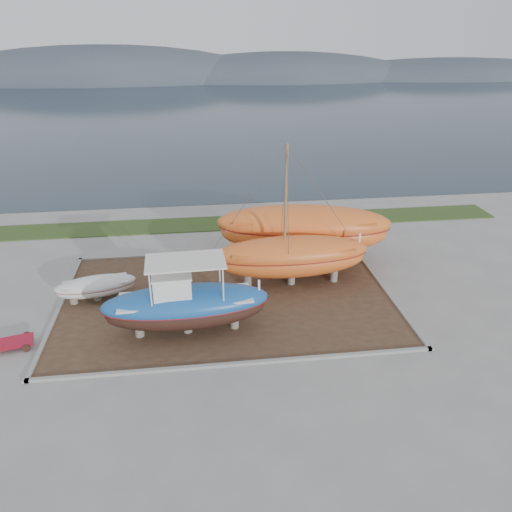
{
  "coord_description": "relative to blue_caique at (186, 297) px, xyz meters",
  "views": [
    {
      "loc": [
        -1.51,
        -20.34,
        14.02
      ],
      "look_at": [
        1.62,
        4.0,
        2.52
      ],
      "focal_mm": 35.0,
      "sensor_mm": 36.0,
      "label": 1
    }
  ],
  "objects": [
    {
      "name": "ground",
      "position": [
        2.21,
        -0.85,
        -2.02
      ],
      "size": [
        140.0,
        140.0,
        0.0
      ],
      "primitive_type": "plane",
      "color": "gray",
      "rests_on": "ground"
    },
    {
      "name": "orange_bare_hull",
      "position": [
        7.41,
        7.37,
        -0.16
      ],
      "size": [
        11.36,
        5.0,
        3.6
      ],
      "primitive_type": null,
      "rotation": [
        0.0,
        0.0,
        -0.16
      ],
      "color": "orange",
      "rests_on": "dirt_patch"
    },
    {
      "name": "grass_strip",
      "position": [
        2.21,
        14.65,
        -1.98
      ],
      "size": [
        44.0,
        3.0,
        0.08
      ],
      "primitive_type": "cube",
      "color": "#284219",
      "rests_on": "ground"
    },
    {
      "name": "white_dinghy",
      "position": [
        -4.96,
        3.85,
        -1.3
      ],
      "size": [
        4.59,
        2.46,
        1.31
      ],
      "primitive_type": null,
      "rotation": [
        0.0,
        0.0,
        0.2
      ],
      "color": "white",
      "rests_on": "dirt_patch"
    },
    {
      "name": "curb_frame",
      "position": [
        2.21,
        3.15,
        -1.94
      ],
      "size": [
        18.6,
        12.6,
        0.15
      ],
      "primitive_type": null,
      "color": "gray",
      "rests_on": "ground"
    },
    {
      "name": "red_trailer",
      "position": [
        -8.17,
        -0.21,
        -1.84
      ],
      "size": [
        2.69,
        1.78,
        0.35
      ],
      "primitive_type": null,
      "rotation": [
        0.0,
        0.0,
        0.24
      ],
      "color": "#A71227",
      "rests_on": "ground"
    },
    {
      "name": "dirt_patch",
      "position": [
        2.21,
        3.15,
        -1.99
      ],
      "size": [
        18.0,
        12.0,
        0.06
      ],
      "primitive_type": "cube",
      "color": "#422D1E",
      "rests_on": "ground"
    },
    {
      "name": "sea",
      "position": [
        2.21,
        69.15,
        -2.02
      ],
      "size": [
        260.0,
        100.0,
        0.04
      ],
      "primitive_type": null,
      "color": "#1C2C39",
      "rests_on": "ground"
    },
    {
      "name": "mountain_ridge",
      "position": [
        2.21,
        124.15,
        -2.02
      ],
      "size": [
        200.0,
        36.0,
        20.0
      ],
      "primitive_type": null,
      "color": "#333D49",
      "rests_on": "ground"
    },
    {
      "name": "blue_caique",
      "position": [
        0.0,
        0.0,
        0.0
      ],
      "size": [
        8.21,
        2.83,
        3.91
      ],
      "primitive_type": null,
      "rotation": [
        0.0,
        0.0,
        0.04
      ],
      "color": "#1A57A6",
      "rests_on": "dirt_patch"
    },
    {
      "name": "orange_sailboat",
      "position": [
        6.07,
        4.31,
        2.19
      ],
      "size": [
        8.97,
        2.72,
        8.29
      ],
      "primitive_type": null,
      "rotation": [
        0.0,
        0.0,
        0.01
      ],
      "color": "orange",
      "rests_on": "dirt_patch"
    }
  ]
}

